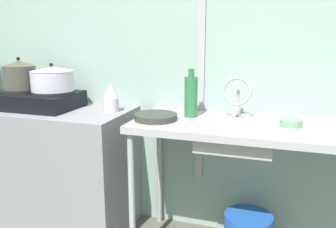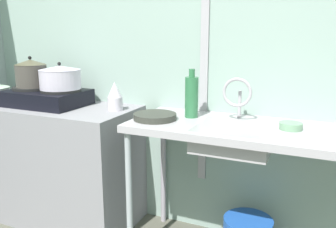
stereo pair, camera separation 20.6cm
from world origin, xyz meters
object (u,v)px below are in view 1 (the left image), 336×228
at_px(faucet, 237,93).
at_px(bottle_by_sink, 191,96).
at_px(stove, 38,99).
at_px(pot_on_right_burner, 52,79).
at_px(pot_on_left_burner, 20,75).
at_px(percolator, 111,98).
at_px(small_bowl_on_drainboard, 291,123).
at_px(sink_basin, 236,136).
at_px(frying_pan, 156,117).

distance_m(faucet, bottle_by_sink, 0.27).
height_order(stove, pot_on_right_burner, pot_on_right_burner).
height_order(pot_on_left_burner, percolator, pot_on_left_burner).
bearing_deg(small_bowl_on_drainboard, percolator, 178.60).
relative_size(percolator, sink_basin, 0.46).
distance_m(stove, faucet, 1.30).
xyz_separation_m(frying_pan, small_bowl_on_drainboard, (0.74, 0.09, 0.00)).
height_order(sink_basin, faucet, faucet).
xyz_separation_m(percolator, faucet, (0.78, 0.05, 0.06)).
distance_m(stove, percolator, 0.52).
bearing_deg(frying_pan, stove, 175.52).
relative_size(faucet, frying_pan, 0.99).
bearing_deg(pot_on_left_burner, faucet, 3.98).
bearing_deg(small_bowl_on_drainboard, faucet, 166.27).
xyz_separation_m(sink_basin, small_bowl_on_drainboard, (0.28, 0.07, 0.08)).
relative_size(percolator, frying_pan, 0.74).
bearing_deg(pot_on_left_burner, sink_basin, -1.68).
bearing_deg(faucet, small_bowl_on_drainboard, -13.73).
distance_m(percolator, sink_basin, 0.82).
bearing_deg(small_bowl_on_drainboard, pot_on_left_burner, -179.16).
height_order(stove, frying_pan, stove).
bearing_deg(faucet, frying_pan, -159.06).
bearing_deg(sink_basin, small_bowl_on_drainboard, 13.67).
bearing_deg(faucet, sink_basin, -80.63).
height_order(percolator, bottle_by_sink, bottle_by_sink).
relative_size(sink_basin, frying_pan, 1.61).
relative_size(stove, percolator, 2.86).
distance_m(pot_on_right_burner, frying_pan, 0.76).
xyz_separation_m(stove, small_bowl_on_drainboard, (1.60, 0.03, -0.04)).
xyz_separation_m(faucet, bottle_by_sink, (-0.26, -0.02, -0.03)).
height_order(percolator, faucet, faucet).
relative_size(stove, frying_pan, 2.13).
relative_size(stove, faucet, 2.14).
bearing_deg(frying_pan, small_bowl_on_drainboard, 7.17).
height_order(percolator, frying_pan, percolator).
bearing_deg(sink_basin, pot_on_right_burner, 177.96).
bearing_deg(percolator, pot_on_left_burner, -175.43).
distance_m(pot_on_left_burner, faucet, 1.43).
distance_m(pot_on_left_burner, sink_basin, 1.47).
relative_size(pot_on_right_burner, percolator, 1.49).
bearing_deg(sink_basin, bottle_by_sink, 157.88).
distance_m(frying_pan, bottle_by_sink, 0.25).
xyz_separation_m(pot_on_right_burner, faucet, (1.17, 0.10, -0.05)).
height_order(pot_on_right_burner, small_bowl_on_drainboard, pot_on_right_burner).
height_order(stove, faucet, faucet).
bearing_deg(pot_on_left_burner, small_bowl_on_drainboard, 0.84).
distance_m(stove, frying_pan, 0.86).
xyz_separation_m(pot_on_right_burner, bottle_by_sink, (0.90, 0.07, -0.08)).
xyz_separation_m(pot_on_right_burner, percolator, (0.39, 0.05, -0.11)).
bearing_deg(frying_pan, pot_on_right_burner, 174.75).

